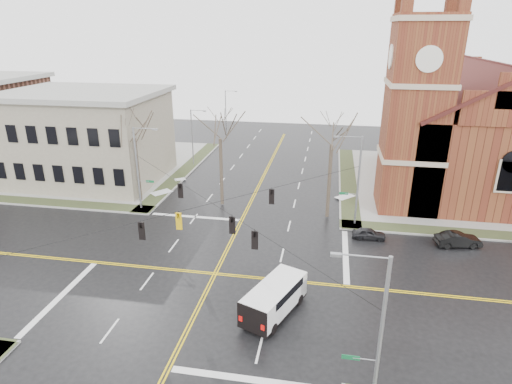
% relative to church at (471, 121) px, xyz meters
% --- Properties ---
extents(ground, '(120.00, 120.00, 0.00)m').
position_rel_church_xyz_m(ground, '(-24.76, -24.78, -8.43)').
color(ground, black).
rests_on(ground, ground).
extents(sidewalks, '(80.00, 80.00, 0.17)m').
position_rel_church_xyz_m(sidewalks, '(-24.76, -24.78, -8.36)').
color(sidewalks, gray).
rests_on(sidewalks, ground).
extents(road_markings, '(100.00, 100.00, 0.01)m').
position_rel_church_xyz_m(road_markings, '(-24.76, -24.78, -8.43)').
color(road_markings, gold).
rests_on(road_markings, ground).
extents(church, '(24.28, 27.48, 27.50)m').
position_rel_church_xyz_m(church, '(0.00, 0.00, 0.00)').
color(church, '#5F2619').
rests_on(church, ground).
extents(civic_building_a, '(18.00, 14.00, 11.00)m').
position_rel_church_xyz_m(civic_building_a, '(-46.76, -4.78, -2.93)').
color(civic_building_a, gray).
rests_on(civic_building_a, ground).
extents(signal_pole_ne, '(2.75, 0.22, 9.00)m').
position_rel_church_xyz_m(signal_pole_ne, '(-13.44, -13.28, -3.48)').
color(signal_pole_ne, gray).
rests_on(signal_pole_ne, ground).
extents(signal_pole_nw, '(2.75, 0.22, 9.00)m').
position_rel_church_xyz_m(signal_pole_nw, '(-36.09, -13.28, -3.48)').
color(signal_pole_nw, gray).
rests_on(signal_pole_nw, ground).
extents(signal_pole_se, '(2.75, 0.22, 9.00)m').
position_rel_church_xyz_m(signal_pole_se, '(-13.44, -36.28, -3.48)').
color(signal_pole_se, gray).
rests_on(signal_pole_se, ground).
extents(span_wires, '(23.02, 23.02, 0.03)m').
position_rel_church_xyz_m(span_wires, '(-24.76, -24.78, -2.23)').
color(span_wires, black).
rests_on(span_wires, ground).
extents(traffic_signals, '(8.21, 8.26, 1.30)m').
position_rel_church_xyz_m(traffic_signals, '(-24.76, -25.45, -2.98)').
color(traffic_signals, black).
rests_on(traffic_signals, ground).
extents(streetlight_north_a, '(2.30, 0.20, 8.00)m').
position_rel_church_xyz_m(streetlight_north_a, '(-35.42, 3.22, -3.97)').
color(streetlight_north_a, gray).
rests_on(streetlight_north_a, ground).
extents(streetlight_north_b, '(2.30, 0.20, 8.00)m').
position_rel_church_xyz_m(streetlight_north_b, '(-35.42, 23.22, -3.97)').
color(streetlight_north_b, gray).
rests_on(streetlight_north_b, ground).
extents(cargo_van, '(4.27, 6.18, 2.21)m').
position_rel_church_xyz_m(cargo_van, '(-19.26, -28.82, -7.13)').
color(cargo_van, white).
rests_on(cargo_van, ground).
extents(parked_car_a, '(3.10, 1.28, 1.05)m').
position_rel_church_xyz_m(parked_car_a, '(-12.09, -16.23, -7.91)').
color(parked_car_a, black).
rests_on(parked_car_a, ground).
extents(parked_car_b, '(4.23, 2.16, 1.33)m').
position_rel_church_xyz_m(parked_car_b, '(-4.20, -16.36, -7.77)').
color(parked_car_b, black).
rests_on(parked_car_b, ground).
extents(tree_nw_far, '(4.00, 4.00, 10.84)m').
position_rel_church_xyz_m(tree_nw_far, '(-37.34, -11.01, -0.58)').
color(tree_nw_far, '#3A3125').
rests_on(tree_nw_far, ground).
extents(tree_nw_near, '(4.00, 4.00, 11.26)m').
position_rel_church_xyz_m(tree_nw_near, '(-27.76, -10.61, -0.28)').
color(tree_nw_near, '#3A3125').
rests_on(tree_nw_near, ground).
extents(tree_ne, '(4.00, 4.00, 11.55)m').
position_rel_church_xyz_m(tree_ne, '(-16.06, -12.05, -0.07)').
color(tree_ne, '#3A3125').
rests_on(tree_ne, ground).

